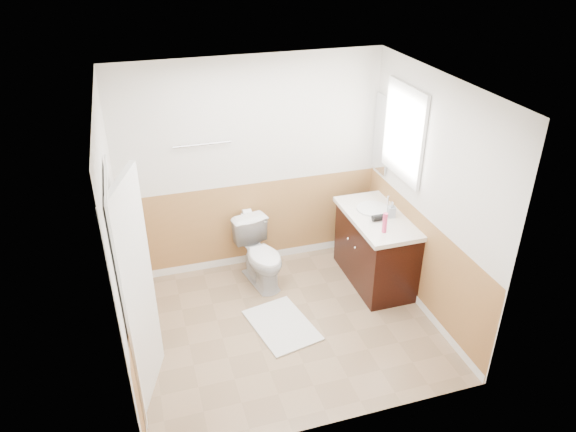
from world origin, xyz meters
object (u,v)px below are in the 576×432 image
object	(u,v)px
bath_mat	(282,325)
soap_dispenser	(392,209)
vanity_cabinet	(375,250)
lotion_bottle	(385,223)
toilet	(261,255)

from	to	relation	value
bath_mat	soap_dispenser	world-z (taller)	soap_dispenser
vanity_cabinet	lotion_bottle	xyz separation A→B (m)	(-0.10, -0.34, 0.56)
toilet	lotion_bottle	xyz separation A→B (m)	(1.16, -0.68, 0.59)
bath_mat	soap_dispenser	bearing A→B (deg)	17.15
vanity_cabinet	soap_dispenser	xyz separation A→B (m)	(0.12, -0.06, 0.54)
bath_mat	lotion_bottle	distance (m)	1.50
bath_mat	soap_dispenser	size ratio (longest dim) A/B	4.49
vanity_cabinet	soap_dispenser	world-z (taller)	soap_dispenser
soap_dispenser	bath_mat	bearing A→B (deg)	-162.85
toilet	soap_dispenser	xyz separation A→B (m)	(1.38, -0.40, 0.57)
toilet	lotion_bottle	size ratio (longest dim) A/B	3.33
lotion_bottle	soap_dispenser	distance (m)	0.36
vanity_cabinet	soap_dispenser	distance (m)	0.56
bath_mat	soap_dispenser	distance (m)	1.71
bath_mat	lotion_bottle	size ratio (longest dim) A/B	3.64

